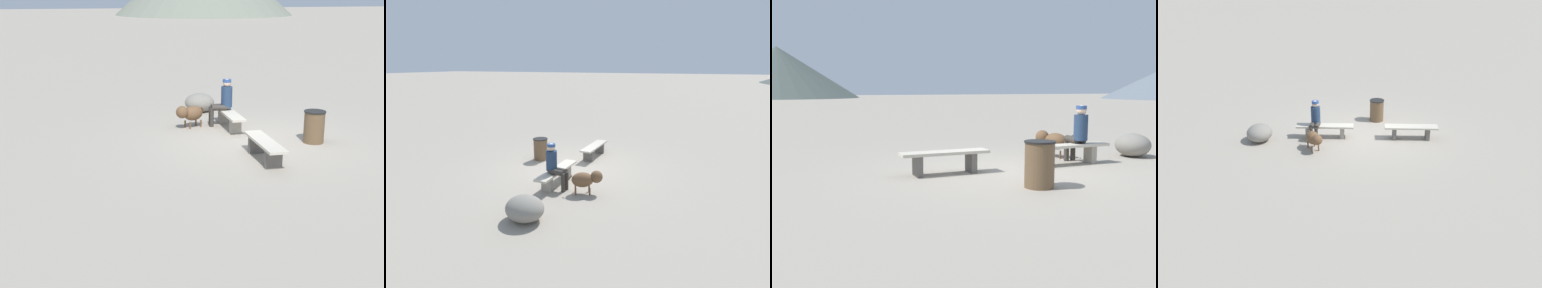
# 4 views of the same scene
# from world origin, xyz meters

# --- Properties ---
(ground) EXTENTS (210.00, 210.00, 0.06)m
(ground) POSITION_xyz_m (0.00, 0.00, -0.03)
(ground) COLOR #9E9384
(bench_left) EXTENTS (1.72, 0.47, 0.44)m
(bench_left) POSITION_xyz_m (-1.40, 0.34, 0.31)
(bench_left) COLOR #605B56
(bench_left) RESTS_ON ground
(bench_right) EXTENTS (1.87, 0.44, 0.43)m
(bench_right) POSITION_xyz_m (1.39, 0.20, 0.31)
(bench_right) COLOR gray
(bench_right) RESTS_ON ground
(seated_person) EXTENTS (0.36, 0.62, 1.26)m
(seated_person) POSITION_xyz_m (1.69, 0.29, 0.72)
(seated_person) COLOR navy
(seated_person) RESTS_ON ground
(dog) EXTENTS (0.61, 0.85, 0.62)m
(dog) POSITION_xyz_m (1.67, 1.19, 0.40)
(dog) COLOR brown
(dog) RESTS_ON ground
(trash_bin) EXTENTS (0.51, 0.51, 0.77)m
(trash_bin) POSITION_xyz_m (-0.41, -1.32, 0.39)
(trash_bin) COLOR brown
(trash_bin) RESTS_ON ground
(boulder) EXTENTS (0.96, 1.02, 0.56)m
(boulder) POSITION_xyz_m (3.47, 0.45, 0.28)
(boulder) COLOR gray
(boulder) RESTS_ON ground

